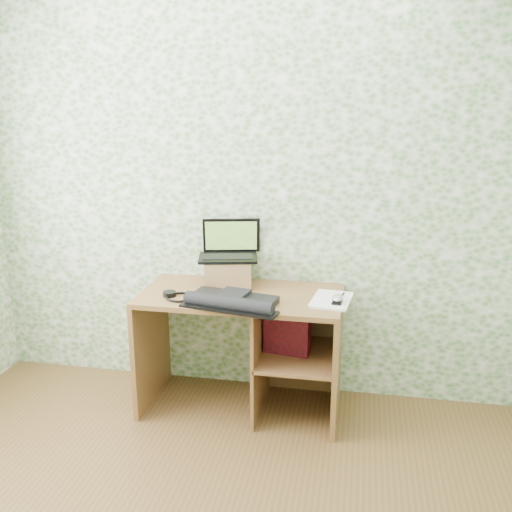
% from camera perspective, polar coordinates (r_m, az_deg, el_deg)
% --- Properties ---
extents(wall_back, '(3.50, 0.00, 3.50)m').
position_cam_1_polar(wall_back, '(3.56, -0.53, 6.24)').
color(wall_back, white).
rests_on(wall_back, ground).
extents(desk, '(1.20, 0.60, 0.75)m').
position_cam_1_polar(desk, '(3.52, -0.13, -7.84)').
color(desk, brown).
rests_on(desk, floor).
extents(riser, '(0.33, 0.29, 0.17)m').
position_cam_1_polar(riser, '(3.54, -2.80, -1.61)').
color(riser, '#A6824A').
rests_on(riser, desk).
extents(laptop, '(0.40, 0.32, 0.24)m').
position_cam_1_polar(laptop, '(3.53, -2.69, 0.75)').
color(laptop, black).
rests_on(laptop, riser).
extents(keyboard, '(0.57, 0.37, 0.08)m').
position_cam_1_polar(keyboard, '(3.21, -2.44, -4.50)').
color(keyboard, black).
rests_on(keyboard, desk).
extents(headphones, '(0.22, 0.20, 0.03)m').
position_cam_1_polar(headphones, '(3.36, -7.63, -4.04)').
color(headphones, black).
rests_on(headphones, desk).
extents(notepad, '(0.25, 0.33, 0.01)m').
position_cam_1_polar(notepad, '(3.31, 7.56, -4.38)').
color(notepad, white).
rests_on(notepad, desk).
extents(mouse, '(0.07, 0.11, 0.03)m').
position_cam_1_polar(mouse, '(3.25, 8.13, -4.34)').
color(mouse, silver).
rests_on(mouse, notepad).
extents(pen, '(0.04, 0.15, 0.01)m').
position_cam_1_polar(pen, '(3.34, 8.48, -4.06)').
color(pen, black).
rests_on(pen, notepad).
extents(red_box, '(0.28, 0.12, 0.33)m').
position_cam_1_polar(red_box, '(3.43, 3.14, -7.16)').
color(red_box, maroon).
rests_on(red_box, desk).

